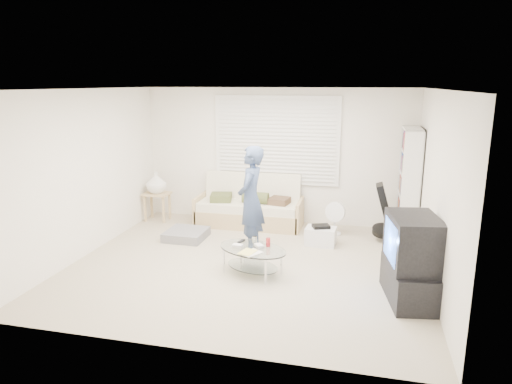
% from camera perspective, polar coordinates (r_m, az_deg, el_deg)
% --- Properties ---
extents(ground, '(5.00, 5.00, 0.00)m').
position_cam_1_polar(ground, '(6.73, -1.15, -9.05)').
color(ground, tan).
rests_on(ground, ground).
extents(room_shell, '(5.02, 4.52, 2.51)m').
position_cam_1_polar(room_shell, '(6.75, -0.20, 5.39)').
color(room_shell, white).
rests_on(room_shell, ground).
extents(window_blinds, '(2.32, 0.08, 1.62)m').
position_cam_1_polar(window_blinds, '(8.43, 2.55, 6.46)').
color(window_blinds, silver).
rests_on(window_blinds, ground).
extents(futon_sofa, '(1.94, 0.78, 0.95)m').
position_cam_1_polar(futon_sofa, '(8.45, -0.80, -2.09)').
color(futon_sofa, tan).
rests_on(futon_sofa, ground).
extents(grey_floor_pillow, '(0.66, 0.66, 0.15)m').
position_cam_1_polar(grey_floor_pillow, '(7.86, -8.71, -5.26)').
color(grey_floor_pillow, slate).
rests_on(grey_floor_pillow, ground).
extents(side_table, '(0.47, 0.38, 0.94)m').
position_cam_1_polar(side_table, '(8.84, -12.35, 0.89)').
color(side_table, tan).
rests_on(side_table, ground).
extents(bookshelf, '(0.30, 0.79, 1.88)m').
position_cam_1_polar(bookshelf, '(7.94, 18.51, 0.87)').
color(bookshelf, white).
rests_on(bookshelf, ground).
extents(guitar_case, '(0.40, 0.36, 0.95)m').
position_cam_1_polar(guitar_case, '(7.83, 15.88, -2.97)').
color(guitar_case, black).
rests_on(guitar_case, ground).
extents(floor_fan, '(0.37, 0.24, 0.59)m').
position_cam_1_polar(floor_fan, '(8.03, 9.81, -2.88)').
color(floor_fan, white).
rests_on(floor_fan, ground).
extents(storage_bin, '(0.51, 0.37, 0.34)m').
position_cam_1_polar(storage_bin, '(7.54, 8.09, -5.44)').
color(storage_bin, white).
rests_on(storage_bin, ground).
extents(tv_unit, '(0.67, 1.04, 1.06)m').
position_cam_1_polar(tv_unit, '(5.83, 18.85, -8.04)').
color(tv_unit, black).
rests_on(tv_unit, ground).
extents(coffee_table, '(1.17, 0.96, 0.49)m').
position_cam_1_polar(coffee_table, '(6.33, -0.43, -7.64)').
color(coffee_table, silver).
rests_on(coffee_table, ground).
extents(standing_person, '(0.44, 0.63, 1.67)m').
position_cam_1_polar(standing_person, '(6.98, -0.65, -1.00)').
color(standing_person, '#36476B').
rests_on(standing_person, ground).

